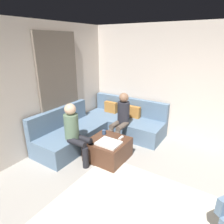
# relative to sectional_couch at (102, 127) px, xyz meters

# --- Properties ---
(wall_back) EXTENTS (6.00, 0.12, 2.70)m
(wall_back) POSITION_rel_sectional_couch_xyz_m (2.08, 1.06, 1.07)
(wall_back) COLOR beige
(wall_back) RESTS_ON ground_plane
(wall_left) EXTENTS (0.12, 6.00, 2.70)m
(wall_left) POSITION_rel_sectional_couch_xyz_m (-0.86, -1.88, 1.07)
(wall_left) COLOR beige
(wall_left) RESTS_ON ground_plane
(curtain_panel) EXTENTS (0.06, 1.10, 2.50)m
(curtain_panel) POSITION_rel_sectional_couch_xyz_m (-0.76, -0.58, 0.97)
(curtain_panel) COLOR #726659
(curtain_panel) RESTS_ON ground_plane
(sectional_couch) EXTENTS (2.10, 2.55, 0.87)m
(sectional_couch) POSITION_rel_sectional_couch_xyz_m (0.00, 0.00, 0.00)
(sectional_couch) COLOR slate
(sectional_couch) RESTS_ON ground_plane
(ottoman) EXTENTS (0.76, 0.76, 0.42)m
(ottoman) POSITION_rel_sectional_couch_xyz_m (0.64, -0.70, -0.07)
(ottoman) COLOR #4C2D1E
(ottoman) RESTS_ON ground_plane
(folded_blanket) EXTENTS (0.44, 0.36, 0.04)m
(folded_blanket) POSITION_rel_sectional_couch_xyz_m (0.74, -0.82, 0.16)
(folded_blanket) COLOR white
(folded_blanket) RESTS_ON ottoman
(coffee_mug) EXTENTS (0.08, 0.08, 0.10)m
(coffee_mug) POSITION_rel_sectional_couch_xyz_m (0.42, -0.52, 0.19)
(coffee_mug) COLOR #334C72
(coffee_mug) RESTS_ON ottoman
(game_remote) EXTENTS (0.05, 0.15, 0.02)m
(game_remote) POSITION_rel_sectional_couch_xyz_m (0.82, -0.48, 0.15)
(game_remote) COLOR white
(game_remote) RESTS_ON ottoman
(person_on_couch_back) EXTENTS (0.30, 0.60, 1.20)m
(person_on_couch_back) POSITION_rel_sectional_couch_xyz_m (0.51, 0.06, 0.38)
(person_on_couch_back) COLOR brown
(person_on_couch_back) RESTS_ON ground_plane
(person_on_couch_side) EXTENTS (0.60, 0.30, 1.20)m
(person_on_couch_side) POSITION_rel_sectional_couch_xyz_m (0.15, -1.09, 0.38)
(person_on_couch_side) COLOR black
(person_on_couch_side) RESTS_ON ground_plane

